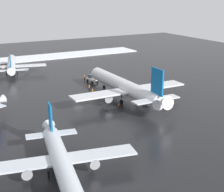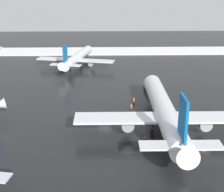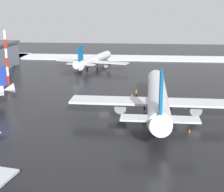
{
  "view_description": "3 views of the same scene",
  "coord_description": "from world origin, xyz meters",
  "px_view_note": "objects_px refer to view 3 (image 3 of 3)",
  "views": [
    {
      "loc": [
        85.97,
        -35.77,
        29.69
      ],
      "look_at": [
        8.64,
        6.3,
        2.52
      ],
      "focal_mm": 55.0,
      "sensor_mm": 36.0,
      "label": 1
    },
    {
      "loc": [
        66.99,
        -0.15,
        28.16
      ],
      "look_at": [
        0.57,
        1.64,
        4.91
      ],
      "focal_mm": 55.0,
      "sensor_mm": 36.0,
      "label": 2
    },
    {
      "loc": [
        72.96,
        8.64,
        21.96
      ],
      "look_at": [
        1.94,
        1.86,
        2.56
      ],
      "focal_mm": 55.0,
      "sensor_mm": 36.0,
      "label": 3
    }
  ],
  "objects_px": {
    "ground_crew_by_nose_gear": "(152,82)",
    "traffic_cone_near_nose": "(137,119)",
    "airplane_foreground_jet": "(158,97)",
    "ground_crew_mid_apron": "(136,93)",
    "airplane_parked_starboard": "(94,60)",
    "traffic_cone_mid_line": "(189,131)",
    "ground_crew_beside_wing": "(132,98)",
    "antenna_mast": "(6,58)",
    "pushback_tug": "(156,84)"
  },
  "relations": [
    {
      "from": "ground_crew_by_nose_gear",
      "to": "traffic_cone_near_nose",
      "type": "relative_size",
      "value": 3.11
    },
    {
      "from": "traffic_cone_mid_line",
      "to": "ground_crew_by_nose_gear",
      "type": "bearing_deg",
      "value": -170.1
    },
    {
      "from": "ground_crew_by_nose_gear",
      "to": "ground_crew_mid_apron",
      "type": "distance_m",
      "value": 12.81
    },
    {
      "from": "ground_crew_by_nose_gear",
      "to": "antenna_mast",
      "type": "height_order",
      "value": "antenna_mast"
    },
    {
      "from": "airplane_parked_starboard",
      "to": "traffic_cone_near_nose",
      "type": "distance_m",
      "value": 55.51
    },
    {
      "from": "airplane_foreground_jet",
      "to": "traffic_cone_near_nose",
      "type": "distance_m",
      "value": 6.27
    },
    {
      "from": "airplane_parked_starboard",
      "to": "pushback_tug",
      "type": "height_order",
      "value": "airplane_parked_starboard"
    },
    {
      "from": "ground_crew_by_nose_gear",
      "to": "ground_crew_mid_apron",
      "type": "height_order",
      "value": "same"
    },
    {
      "from": "airplane_foreground_jet",
      "to": "ground_crew_beside_wing",
      "type": "distance_m",
      "value": 11.68
    },
    {
      "from": "antenna_mast",
      "to": "traffic_cone_near_nose",
      "type": "relative_size",
      "value": 27.31
    },
    {
      "from": "ground_crew_by_nose_gear",
      "to": "airplane_foreground_jet",
      "type": "bearing_deg",
      "value": -165.43
    },
    {
      "from": "airplane_foreground_jet",
      "to": "airplane_parked_starboard",
      "type": "bearing_deg",
      "value": 22.41
    },
    {
      "from": "traffic_cone_mid_line",
      "to": "pushback_tug",
      "type": "bearing_deg",
      "value": -170.96
    },
    {
      "from": "ground_crew_by_nose_gear",
      "to": "ground_crew_mid_apron",
      "type": "relative_size",
      "value": 1.0
    },
    {
      "from": "traffic_cone_near_nose",
      "to": "airplane_foreground_jet",
      "type": "bearing_deg",
      "value": 129.2
    },
    {
      "from": "antenna_mast",
      "to": "traffic_cone_near_nose",
      "type": "height_order",
      "value": "antenna_mast"
    },
    {
      "from": "airplane_parked_starboard",
      "to": "pushback_tug",
      "type": "xyz_separation_m",
      "value": [
        27.14,
        20.49,
        -1.72
      ]
    },
    {
      "from": "airplane_parked_starboard",
      "to": "pushback_tug",
      "type": "distance_m",
      "value": 34.05
    },
    {
      "from": "ground_crew_beside_wing",
      "to": "ground_crew_by_nose_gear",
      "type": "bearing_deg",
      "value": 127.37
    },
    {
      "from": "ground_crew_beside_wing",
      "to": "ground_crew_mid_apron",
      "type": "bearing_deg",
      "value": 131.47
    },
    {
      "from": "ground_crew_mid_apron",
      "to": "antenna_mast",
      "type": "distance_m",
      "value": 37.54
    },
    {
      "from": "ground_crew_beside_wing",
      "to": "antenna_mast",
      "type": "distance_m",
      "value": 38.02
    },
    {
      "from": "ground_crew_by_nose_gear",
      "to": "traffic_cone_mid_line",
      "type": "bearing_deg",
      "value": -157.0
    },
    {
      "from": "ground_crew_beside_wing",
      "to": "ground_crew_mid_apron",
      "type": "xyz_separation_m",
      "value": [
        -4.33,
        0.91,
        0.0
      ]
    },
    {
      "from": "airplane_parked_starboard",
      "to": "ground_crew_beside_wing",
      "type": "distance_m",
      "value": 42.62
    },
    {
      "from": "airplane_foreground_jet",
      "to": "pushback_tug",
      "type": "relative_size",
      "value": 8.54
    },
    {
      "from": "traffic_cone_near_nose",
      "to": "traffic_cone_mid_line",
      "type": "height_order",
      "value": "same"
    },
    {
      "from": "pushback_tug",
      "to": "antenna_mast",
      "type": "relative_size",
      "value": 0.32
    },
    {
      "from": "ground_crew_mid_apron",
      "to": "traffic_cone_mid_line",
      "type": "relative_size",
      "value": 3.11
    },
    {
      "from": "ground_crew_beside_wing",
      "to": "ground_crew_by_nose_gear",
      "type": "distance_m",
      "value": 17.22
    },
    {
      "from": "ground_crew_mid_apron",
      "to": "ground_crew_by_nose_gear",
      "type": "bearing_deg",
      "value": -19.02
    },
    {
      "from": "ground_crew_by_nose_gear",
      "to": "antenna_mast",
      "type": "bearing_deg",
      "value": 107.1
    },
    {
      "from": "ground_crew_mid_apron",
      "to": "traffic_cone_near_nose",
      "type": "xyz_separation_m",
      "value": [
        17.39,
        0.62,
        -0.7
      ]
    },
    {
      "from": "ground_crew_by_nose_gear",
      "to": "traffic_cone_mid_line",
      "type": "xyz_separation_m",
      "value": [
        34.92,
        6.1,
        -0.7
      ]
    },
    {
      "from": "pushback_tug",
      "to": "ground_crew_beside_wing",
      "type": "bearing_deg",
      "value": 150.25
    },
    {
      "from": "traffic_cone_near_nose",
      "to": "pushback_tug",
      "type": "bearing_deg",
      "value": 170.47
    },
    {
      "from": "airplane_parked_starboard",
      "to": "ground_crew_beside_wing",
      "type": "xyz_separation_m",
      "value": [
        39.99,
        14.6,
        -2.04
      ]
    },
    {
      "from": "ground_crew_by_nose_gear",
      "to": "traffic_cone_mid_line",
      "type": "distance_m",
      "value": 35.46
    },
    {
      "from": "airplane_parked_starboard",
      "to": "traffic_cone_mid_line",
      "type": "height_order",
      "value": "airplane_parked_starboard"
    },
    {
      "from": "traffic_cone_near_nose",
      "to": "antenna_mast",
      "type": "bearing_deg",
      "value": -126.43
    },
    {
      "from": "ground_crew_mid_apron",
      "to": "traffic_cone_near_nose",
      "type": "height_order",
      "value": "ground_crew_mid_apron"
    },
    {
      "from": "airplane_parked_starboard",
      "to": "ground_crew_by_nose_gear",
      "type": "relative_size",
      "value": 17.75
    },
    {
      "from": "antenna_mast",
      "to": "airplane_parked_starboard",
      "type": "bearing_deg",
      "value": 142.35
    },
    {
      "from": "airplane_foreground_jet",
      "to": "antenna_mast",
      "type": "distance_m",
      "value": 46.83
    },
    {
      "from": "traffic_cone_near_nose",
      "to": "traffic_cone_mid_line",
      "type": "bearing_deg",
      "value": 60.3
    },
    {
      "from": "airplane_foreground_jet",
      "to": "antenna_mast",
      "type": "bearing_deg",
      "value": 60.08
    },
    {
      "from": "pushback_tug",
      "to": "ground_crew_beside_wing",
      "type": "xyz_separation_m",
      "value": [
        12.84,
        -5.89,
        -0.31
      ]
    },
    {
      "from": "ground_crew_by_nose_gear",
      "to": "traffic_cone_near_nose",
      "type": "height_order",
      "value": "ground_crew_by_nose_gear"
    },
    {
      "from": "pushback_tug",
      "to": "traffic_cone_mid_line",
      "type": "bearing_deg",
      "value": -176.09
    },
    {
      "from": "airplane_parked_starboard",
      "to": "ground_crew_by_nose_gear",
      "type": "distance_m",
      "value": 30.46
    }
  ]
}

